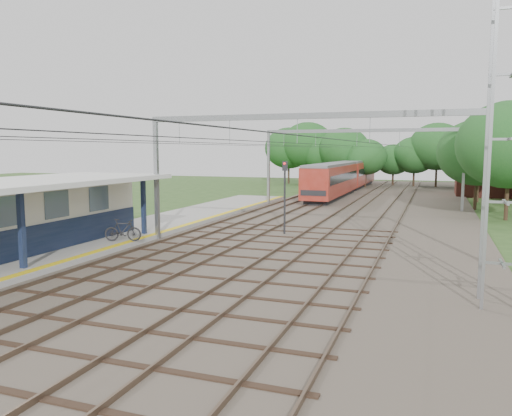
% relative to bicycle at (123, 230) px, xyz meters
% --- Properties ---
extents(ground, '(160.00, 160.00, 0.00)m').
position_rel_bicycle_xyz_m(ground, '(5.60, -12.49, -0.94)').
color(ground, '#2D4C1E').
rests_on(ground, ground).
extents(ballast_bed, '(18.00, 90.00, 0.10)m').
position_rel_bicycle_xyz_m(ballast_bed, '(9.60, 17.51, -0.89)').
color(ballast_bed, '#473D33').
rests_on(ballast_bed, ground).
extents(platform, '(5.00, 52.00, 0.35)m').
position_rel_bicycle_xyz_m(platform, '(-1.90, 1.51, -0.77)').
color(platform, gray).
rests_on(platform, ground).
extents(yellow_stripe, '(0.45, 52.00, 0.01)m').
position_rel_bicycle_xyz_m(yellow_stripe, '(0.35, 1.51, -0.59)').
color(yellow_stripe, yellow).
rests_on(yellow_stripe, platform).
extents(rail_tracks, '(11.80, 88.00, 0.15)m').
position_rel_bicycle_xyz_m(rail_tracks, '(7.10, 17.51, -0.77)').
color(rail_tracks, brown).
rests_on(rail_tracks, ballast_bed).
extents(catenary_system, '(17.22, 88.00, 7.00)m').
position_rel_bicycle_xyz_m(catenary_system, '(8.99, 12.79, 4.57)').
color(catenary_system, gray).
rests_on(catenary_system, ground).
extents(lattice_pylon, '(1.30, 1.30, 12.00)m').
position_rel_bicycle_xyz_m(lattice_pylon, '(17.60, -4.49, 5.06)').
color(lattice_pylon, gray).
rests_on(lattice_pylon, ground).
extents(tree_band, '(31.72, 30.88, 8.82)m').
position_rel_bicycle_xyz_m(tree_band, '(9.44, 44.63, 3.98)').
color(tree_band, '#382619').
rests_on(tree_band, ground).
extents(house_far, '(8.00, 6.12, 8.66)m').
position_rel_bicycle_xyz_m(house_far, '(21.60, 39.51, 2.29)').
color(house_far, brown).
rests_on(house_far, ground).
extents(bicycle, '(2.05, 1.10, 1.19)m').
position_rel_bicycle_xyz_m(bicycle, '(0.00, 0.00, 0.00)').
color(bicycle, black).
rests_on(bicycle, platform).
extents(train, '(2.79, 34.77, 3.68)m').
position_rel_bicycle_xyz_m(train, '(5.10, 39.20, 1.11)').
color(train, black).
rests_on(train, ballast_bed).
extents(signal_post, '(0.36, 0.32, 4.49)m').
position_rel_bicycle_xyz_m(signal_post, '(6.95, 6.58, 1.92)').
color(signal_post, black).
rests_on(signal_post, ground).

